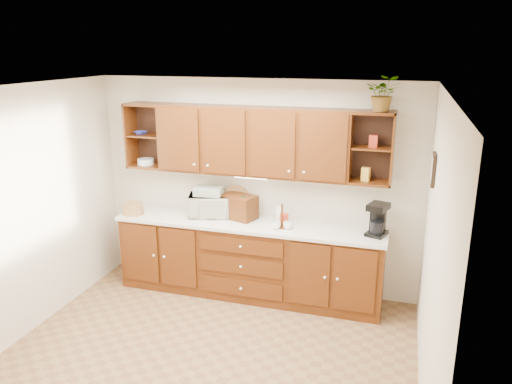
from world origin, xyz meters
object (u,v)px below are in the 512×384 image
Objects in this scene: bread_box at (239,207)px; potted_plant at (383,93)px; microwave at (209,205)px; coffee_maker at (378,220)px.

bread_box is 2.13m from potted_plant.
bread_box is 1.09× the size of potted_plant.
potted_plant reaches higher than microwave.
coffee_maker is 1.37m from potted_plant.
microwave is at bearing -163.51° from coffee_maker.
coffee_maker reaches higher than microwave.
microwave is 1.18× the size of bread_box.
potted_plant is (-0.04, 0.08, 1.37)m from coffee_maker.
coffee_maker is (2.02, -0.05, 0.04)m from microwave.
bread_box is at bearing -13.20° from microwave.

